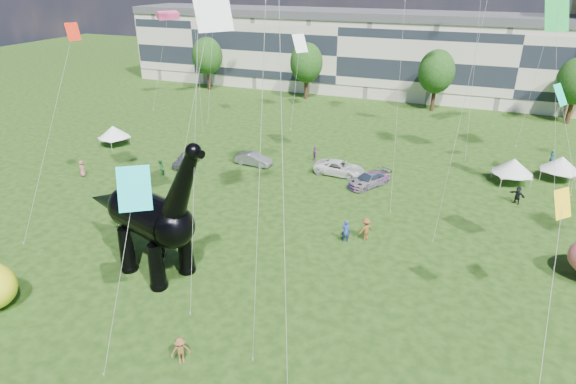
% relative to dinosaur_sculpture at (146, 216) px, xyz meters
% --- Properties ---
extents(ground, '(220.00, 220.00, 0.00)m').
position_rel_dinosaur_sculpture_xyz_m(ground, '(5.44, -2.71, -4.10)').
color(ground, '#16330C').
rests_on(ground, ground).
extents(terrace_row, '(78.00, 11.00, 12.00)m').
position_rel_dinosaur_sculpture_xyz_m(terrace_row, '(-2.56, 59.29, 1.90)').
color(terrace_row, beige).
rests_on(terrace_row, ground).
extents(tree_far_left, '(5.20, 5.20, 9.44)m').
position_rel_dinosaur_sculpture_xyz_m(tree_far_left, '(-24.56, 50.29, 2.19)').
color(tree_far_left, '#382314').
rests_on(tree_far_left, ground).
extents(tree_mid_left, '(5.20, 5.20, 9.44)m').
position_rel_dinosaur_sculpture_xyz_m(tree_mid_left, '(-6.56, 50.29, 2.19)').
color(tree_mid_left, '#382314').
rests_on(tree_mid_left, ground).
extents(tree_mid_right, '(5.20, 5.20, 9.44)m').
position_rel_dinosaur_sculpture_xyz_m(tree_mid_right, '(13.44, 50.29, 2.19)').
color(tree_mid_right, '#382314').
rests_on(tree_mid_right, ground).
extents(dinosaur_sculpture, '(13.18, 5.83, 10.85)m').
position_rel_dinosaur_sculpture_xyz_m(dinosaur_sculpture, '(0.00, 0.00, 0.00)').
color(dinosaur_sculpture, black).
rests_on(dinosaur_sculpture, ground).
extents(car_silver, '(2.01, 4.34, 1.44)m').
position_rel_dinosaur_sculpture_xyz_m(car_silver, '(-8.58, 17.85, -3.38)').
color(car_silver, '#A4A3A8').
rests_on(car_silver, ground).
extents(car_grey, '(4.14, 1.70, 1.34)m').
position_rel_dinosaur_sculpture_xyz_m(car_grey, '(-1.87, 20.46, -3.43)').
color(car_grey, slate).
rests_on(car_grey, ground).
extents(car_white, '(5.29, 2.65, 1.44)m').
position_rel_dinosaur_sculpture_xyz_m(car_white, '(7.45, 21.29, -3.38)').
color(car_white, white).
rests_on(car_white, ground).
extents(car_dark, '(4.08, 4.96, 1.35)m').
position_rel_dinosaur_sculpture_xyz_m(car_dark, '(10.93, 19.56, -3.42)').
color(car_dark, '#595960').
rests_on(car_dark, ground).
extents(gazebo_near, '(4.68, 4.68, 2.61)m').
position_rel_dinosaur_sculpture_xyz_m(gazebo_near, '(23.74, 25.29, -2.27)').
color(gazebo_near, silver).
rests_on(gazebo_near, ground).
extents(gazebo_far, '(4.61, 4.61, 2.50)m').
position_rel_dinosaur_sculpture_xyz_m(gazebo_far, '(28.19, 27.95, -2.34)').
color(gazebo_far, silver).
rests_on(gazebo_far, ground).
extents(gazebo_left, '(4.38, 4.38, 2.44)m').
position_rel_dinosaur_sculpture_xyz_m(gazebo_left, '(-19.99, 20.11, -2.39)').
color(gazebo_left, white).
rests_on(gazebo_left, ground).
extents(visitors, '(45.49, 40.21, 1.89)m').
position_rel_dinosaur_sculpture_xyz_m(visitors, '(6.97, 11.61, -3.22)').
color(visitors, '#AC6156').
rests_on(visitors, ground).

